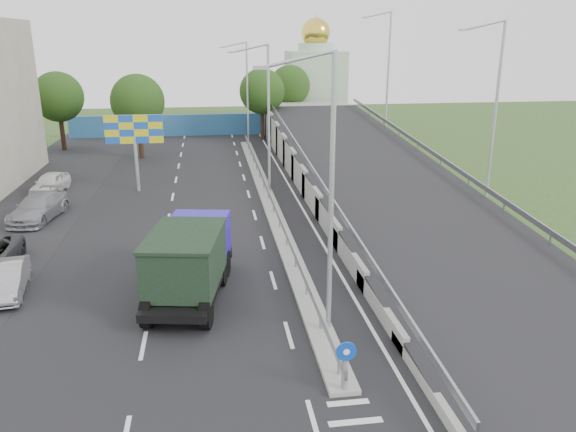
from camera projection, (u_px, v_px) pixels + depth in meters
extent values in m
cube|color=black|center=(226.00, 222.00, 33.90)|extent=(26.00, 90.00, 0.04)
cube|color=gray|center=(268.00, 200.00, 38.04)|extent=(1.00, 44.00, 0.20)
cube|color=gray|center=(444.00, 162.00, 39.02)|extent=(0.10, 50.00, 0.32)
cube|color=gray|center=(309.00, 166.00, 37.74)|extent=(0.10, 50.00, 0.32)
cube|color=gray|center=(268.00, 191.00, 37.85)|extent=(0.08, 44.00, 0.32)
cylinder|color=gray|center=(268.00, 194.00, 37.92)|extent=(0.09, 0.09, 0.60)
cylinder|color=black|center=(345.00, 372.00, 17.27)|extent=(0.20, 0.20, 1.20)
cylinder|color=#0C3FBF|center=(346.00, 352.00, 16.96)|extent=(0.64, 0.05, 0.64)
cylinder|color=white|center=(346.00, 352.00, 16.94)|extent=(0.20, 0.03, 0.20)
cylinder|color=#B2B5B7|center=(331.00, 200.00, 19.56)|extent=(0.18, 0.18, 10.00)
cylinder|color=#B2B5B7|center=(298.00, 59.00, 17.96)|extent=(2.57, 0.12, 0.66)
cube|color=#B2B5B7|center=(261.00, 68.00, 17.87)|extent=(0.50, 0.18, 0.12)
cylinder|color=#B2B5B7|center=(269.00, 120.00, 38.42)|extent=(0.18, 0.18, 10.00)
cylinder|color=#B2B5B7|center=(250.00, 48.00, 36.82)|extent=(2.57, 0.12, 0.66)
cube|color=#B2B5B7|center=(232.00, 52.00, 36.74)|extent=(0.50, 0.18, 0.12)
cylinder|color=#B2B5B7|center=(247.00, 93.00, 57.29)|extent=(0.18, 0.18, 10.00)
cylinder|color=#B2B5B7|center=(234.00, 45.00, 55.69)|extent=(2.57, 0.12, 0.66)
cube|color=#B2B5B7|center=(222.00, 47.00, 55.60)|extent=(0.50, 0.18, 0.12)
cube|color=#26618E|center=(206.00, 125.00, 63.58)|extent=(30.00, 0.50, 2.40)
cube|color=#B2CCAD|center=(315.00, 88.00, 72.02)|extent=(7.00, 7.00, 9.00)
cylinder|color=#B2CCAD|center=(316.00, 47.00, 70.50)|extent=(4.40, 4.40, 1.00)
sphere|color=gold|center=(316.00, 33.00, 69.99)|extent=(3.60, 3.60, 3.60)
cone|color=gold|center=(316.00, 16.00, 69.38)|extent=(0.30, 0.30, 1.20)
cylinder|color=#B2B5B7|center=(137.00, 164.00, 40.03)|extent=(0.24, 0.24, 4.00)
cube|color=gold|center=(134.00, 129.00, 39.27)|extent=(4.00, 0.20, 2.00)
cylinder|color=black|center=(140.00, 137.00, 51.21)|extent=(0.44, 0.44, 4.00)
sphere|color=#21390F|center=(138.00, 101.00, 50.24)|extent=(4.80, 4.80, 4.80)
cylinder|color=black|center=(262.00, 122.00, 60.38)|extent=(0.44, 0.44, 4.00)
sphere|color=#21390F|center=(262.00, 91.00, 59.41)|extent=(4.80, 4.80, 4.80)
cylinder|color=black|center=(62.00, 130.00, 54.85)|extent=(0.44, 0.44, 4.00)
sphere|color=#21390F|center=(58.00, 97.00, 53.88)|extent=(4.80, 4.80, 4.80)
cylinder|color=black|center=(290.00, 113.00, 67.52)|extent=(0.44, 0.44, 4.00)
sphere|color=#21390F|center=(290.00, 86.00, 66.55)|extent=(4.80, 4.80, 4.80)
cylinder|color=black|center=(177.00, 263.00, 26.09)|extent=(0.61, 1.28, 1.23)
cylinder|color=black|center=(225.00, 263.00, 26.02)|extent=(0.61, 1.28, 1.23)
cylinder|color=black|center=(172.00, 271.00, 25.13)|extent=(0.61, 1.28, 1.23)
cylinder|color=black|center=(222.00, 272.00, 25.05)|extent=(0.61, 1.28, 1.23)
cylinder|color=black|center=(148.00, 312.00, 21.39)|extent=(0.61, 1.28, 1.23)
cylinder|color=black|center=(206.00, 313.00, 21.31)|extent=(0.61, 1.28, 1.23)
cube|color=black|center=(190.00, 281.00, 23.76)|extent=(3.77, 7.31, 0.34)
cube|color=#1D0D97|center=(201.00, 235.00, 25.93)|extent=(2.86, 2.23, 1.91)
cube|color=black|center=(203.00, 219.00, 26.60)|extent=(2.11, 0.44, 0.79)
cube|color=black|center=(205.00, 251.00, 27.20)|extent=(2.57, 0.62, 0.56)
cube|color=black|center=(185.00, 260.00, 22.74)|extent=(3.41, 4.68, 2.02)
cube|color=black|center=(184.00, 235.00, 22.42)|extent=(3.54, 4.81, 0.13)
imported|color=#949499|center=(6.00, 279.00, 24.15)|extent=(2.05, 4.31, 1.36)
imported|color=gray|center=(38.00, 207.00, 34.09)|extent=(3.04, 5.60, 1.54)
imported|color=silver|center=(50.00, 183.00, 39.98)|extent=(2.27, 4.44, 1.45)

